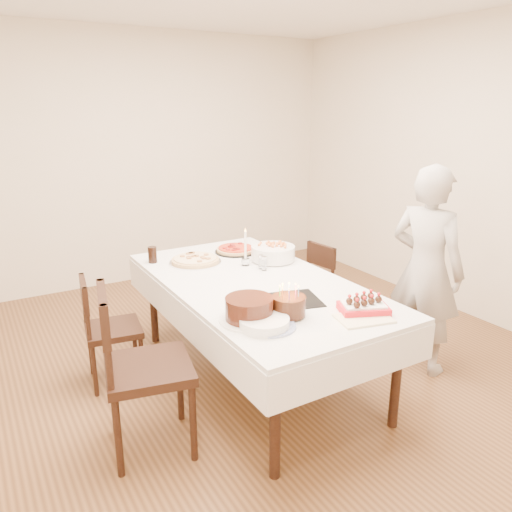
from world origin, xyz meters
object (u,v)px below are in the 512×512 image
person (426,270)px  strawberry_box (364,307)px  chair_left_dessert (149,369)px  cola_glass (152,255)px  taper_candle (245,247)px  birthday_cake (289,300)px  pizza_white (195,260)px  layer_cake (249,309)px  chair_left_savory (113,329)px  pasta_bowl (273,253)px  dining_table (256,331)px  pizza_pepperoni (236,250)px  chair_right_savory (306,290)px

person → strawberry_box: 0.93m
chair_left_dessert → cola_glass: 1.26m
taper_candle → birthday_cake: 1.00m
person → pizza_white: (-1.34, 1.09, -0.00)m
layer_cake → birthday_cake: birthday_cake is taller
birthday_cake → chair_left_dessert: bearing=162.0°
chair_left_savory → birthday_cake: bearing=133.2°
pasta_bowl → birthday_cake: birthday_cake is taller
birthday_cake → dining_table: bearing=77.3°
taper_candle → birthday_cake: size_ratio=1.49×
pizza_pepperoni → layer_cake: size_ratio=0.99×
dining_table → chair_left_dessert: bearing=-158.9°
chair_left_savory → cola_glass: size_ratio=6.35×
chair_right_savory → person: size_ratio=0.50×
pasta_bowl → person: bearing=-46.7°
chair_left_savory → strawberry_box: strawberry_box is taller
pizza_white → layer_cake: layer_cake is taller
dining_table → chair_left_savory: size_ratio=2.66×
pizza_pepperoni → pizza_white: bearing=-166.7°
pasta_bowl → chair_left_dessert: bearing=-151.1°
chair_left_savory → cola_glass: cola_glass is taller
chair_right_savory → taper_candle: 0.84m
person → birthday_cake: (-1.29, -0.12, 0.08)m
chair_left_savory → chair_right_savory: bearing=-172.6°
person → taper_candle: bearing=37.3°
person → strawberry_box: person is taller
chair_right_savory → person: bearing=-74.9°
person → pizza_white: person is taller
chair_right_savory → birthday_cake: size_ratio=3.95×
person → birthday_cake: person is taller
pizza_white → taper_candle: taper_candle is taller
dining_table → cola_glass: (-0.47, 0.79, 0.44)m
layer_cake → birthday_cake: (0.23, -0.07, 0.03)m
person → chair_left_savory: bearing=51.2°
layer_cake → strawberry_box: layer_cake is taller
birthday_cake → pizza_pepperoni: bearing=74.7°
pasta_bowl → strawberry_box: size_ratio=1.22×
pizza_pepperoni → strawberry_box: strawberry_box is taller
chair_left_dessert → layer_cake: chair_left_dessert is taller
cola_glass → strawberry_box: (0.75, -1.58, -0.03)m
dining_table → layer_cake: (-0.36, -0.54, 0.44)m
chair_right_savory → pizza_white: 1.05m
chair_left_dessert → cola_glass: bearing=-99.3°
chair_left_savory → person: size_ratio=0.52×
chair_left_dessert → person: person is taller
person → pizza_pepperoni: size_ratio=4.45×
dining_table → layer_cake: 0.79m
strawberry_box → cola_glass: bearing=115.3°
pasta_bowl → taper_candle: (-0.25, 0.01, 0.08)m
pasta_bowl → chair_right_savory: bearing=13.7°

